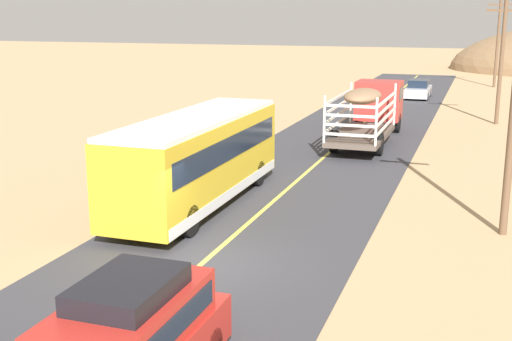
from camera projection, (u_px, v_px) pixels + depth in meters
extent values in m
plane|color=tan|center=(204.00, 263.00, 18.15)|extent=(240.00, 240.00, 0.00)
cube|color=#38383D|center=(204.00, 262.00, 18.14)|extent=(8.00, 120.00, 0.02)
cube|color=#D8CC4C|center=(204.00, 262.00, 18.14)|extent=(0.16, 117.60, 0.00)
cube|color=#B2261E|center=(128.00, 321.00, 11.32)|extent=(1.75, 3.59, 0.80)
cube|color=#192333|center=(128.00, 320.00, 11.32)|extent=(1.79, 3.22, 0.44)
cube|color=black|center=(128.00, 288.00, 11.23)|extent=(1.42, 2.07, 0.36)
cylinder|color=black|center=(134.00, 334.00, 13.30)|extent=(0.26, 0.76, 0.76)
cube|color=#B2332D|center=(379.00, 100.00, 37.80)|extent=(2.50, 2.20, 2.20)
cube|color=#192333|center=(379.00, 92.00, 37.70)|extent=(2.53, 1.54, 0.70)
cube|color=brown|center=(361.00, 135.00, 33.09)|extent=(2.50, 6.40, 0.24)
cylinder|color=silver|center=(351.00, 102.00, 36.08)|extent=(0.12, 0.12, 2.20)
cylinder|color=silver|center=(395.00, 104.00, 35.32)|extent=(0.12, 0.12, 2.20)
cylinder|color=silver|center=(324.00, 119.00, 30.30)|extent=(0.12, 0.12, 2.20)
cylinder|color=silver|center=(376.00, 122.00, 29.55)|extent=(0.12, 0.12, 2.20)
cube|color=silver|center=(338.00, 123.00, 33.35)|extent=(0.08, 6.30, 0.12)
cube|color=silver|center=(386.00, 126.00, 32.58)|extent=(0.08, 6.30, 0.12)
cube|color=silver|center=(349.00, 135.00, 30.06)|extent=(2.40, 0.08, 0.12)
cube|color=silver|center=(338.00, 114.00, 33.25)|extent=(0.08, 6.30, 0.12)
cube|color=silver|center=(386.00, 117.00, 32.48)|extent=(0.08, 6.30, 0.12)
cube|color=silver|center=(350.00, 125.00, 29.96)|extent=(2.40, 0.08, 0.12)
cube|color=silver|center=(338.00, 106.00, 33.14)|extent=(0.08, 6.30, 0.12)
cube|color=silver|center=(387.00, 108.00, 32.38)|extent=(0.08, 6.30, 0.12)
cube|color=silver|center=(350.00, 116.00, 29.85)|extent=(2.40, 0.08, 0.12)
cube|color=silver|center=(339.00, 97.00, 33.04)|extent=(0.08, 6.30, 0.12)
cube|color=silver|center=(387.00, 99.00, 32.27)|extent=(0.08, 6.30, 0.12)
cube|color=silver|center=(350.00, 106.00, 29.75)|extent=(2.40, 0.08, 0.12)
ellipsoid|color=#8C6B4C|center=(363.00, 96.00, 32.64)|extent=(1.75, 3.84, 0.70)
cylinder|color=black|center=(359.00, 121.00, 38.44)|extent=(0.32, 1.10, 1.10)
cylinder|color=black|center=(397.00, 123.00, 37.75)|extent=(0.32, 1.10, 1.10)
cylinder|color=black|center=(334.00, 141.00, 32.30)|extent=(0.32, 1.10, 1.10)
cylinder|color=black|center=(379.00, 144.00, 31.61)|extent=(0.32, 1.10, 1.10)
cube|color=gold|center=(198.00, 158.00, 23.18)|extent=(2.50, 10.00, 2.70)
cube|color=white|center=(197.00, 118.00, 22.85)|extent=(2.45, 9.80, 0.16)
cube|color=#192333|center=(198.00, 145.00, 23.07)|extent=(2.54, 9.20, 0.80)
cube|color=silver|center=(199.00, 190.00, 23.45)|extent=(2.53, 9.80, 0.36)
cylinder|color=black|center=(206.00, 169.00, 26.80)|extent=(0.30, 1.00, 1.00)
cylinder|color=black|center=(258.00, 173.00, 26.10)|extent=(0.30, 1.00, 1.00)
cylinder|color=black|center=(125.00, 214.00, 20.82)|extent=(0.30, 1.00, 1.00)
cylinder|color=black|center=(189.00, 221.00, 20.12)|extent=(0.30, 1.00, 1.00)
cube|color=silver|center=(418.00, 91.00, 53.13)|extent=(1.80, 4.40, 0.70)
cube|color=#192333|center=(419.00, 83.00, 53.07)|extent=(1.53, 2.20, 0.60)
cylinder|color=black|center=(410.00, 92.00, 54.64)|extent=(0.22, 0.66, 0.66)
cylinder|color=black|center=(429.00, 92.00, 54.14)|extent=(0.22, 0.66, 0.66)
cylinder|color=black|center=(406.00, 95.00, 52.21)|extent=(0.22, 0.66, 0.66)
cylinder|color=black|center=(427.00, 96.00, 51.71)|extent=(0.22, 0.66, 0.66)
cylinder|color=brown|center=(501.00, 63.00, 39.94)|extent=(0.24, 0.24, 7.45)
cube|color=brown|center=(506.00, 10.00, 39.21)|extent=(2.20, 0.14, 0.14)
cylinder|color=brown|center=(497.00, 43.00, 60.18)|extent=(0.24, 0.24, 8.04)
cube|color=brown|center=(501.00, 4.00, 59.38)|extent=(2.20, 0.14, 0.14)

